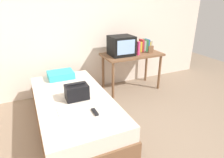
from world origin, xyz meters
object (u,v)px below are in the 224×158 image
object	(u,v)px
bed	(74,113)
pillow	(61,75)
picture_frame	(151,49)
handbag	(77,92)
water_bottle	(138,48)
tv	(121,46)
magazine	(67,111)
remote_dark	(95,112)
book_row	(144,46)
desk	(132,58)

from	to	relation	value
bed	pillow	distance (m)	0.83
picture_frame	handbag	world-z (taller)	picture_frame
bed	water_bottle	bearing A→B (deg)	25.37
tv	picture_frame	world-z (taller)	tv
tv	pillow	bearing A→B (deg)	-177.60
pillow	magazine	distance (m)	1.12
water_bottle	pillow	size ratio (longest dim) A/B	0.61
handbag	bed	bearing A→B (deg)	120.98
water_bottle	remote_dark	world-z (taller)	water_bottle
tv	magazine	world-z (taller)	tv
book_row	remote_dark	world-z (taller)	book_row
water_bottle	handbag	distance (m)	1.63
bed	remote_dark	size ratio (longest dim) A/B	12.82
water_bottle	magazine	world-z (taller)	water_bottle
book_row	picture_frame	bearing A→B (deg)	-78.20
desk	pillow	world-z (taller)	desk
bed	remote_dark	bearing A→B (deg)	-74.37
bed	desk	bearing A→B (deg)	30.57
tv	handbag	xyz separation A→B (m)	(-1.12, -0.89, -0.33)
water_bottle	pillow	world-z (taller)	water_bottle
picture_frame	desk	bearing A→B (deg)	162.86
bed	water_bottle	distance (m)	1.73
book_row	handbag	bearing A→B (deg)	-149.69
desk	water_bottle	world-z (taller)	water_bottle
remote_dark	book_row	bearing A→B (deg)	41.79
tv	remote_dark	bearing A→B (deg)	-127.55
pillow	magazine	bearing A→B (deg)	-97.55
bed	tv	size ratio (longest dim) A/B	4.55
water_bottle	book_row	world-z (taller)	water_bottle
tv	picture_frame	distance (m)	0.62
pillow	tv	bearing A→B (deg)	2.40
water_bottle	magazine	bearing A→B (deg)	-147.41
handbag	magazine	size ratio (longest dim) A/B	1.03
tv	magazine	size ratio (longest dim) A/B	1.52
tv	handbag	size ratio (longest dim) A/B	1.47
desk	picture_frame	bearing A→B (deg)	-17.14
tv	remote_dark	distance (m)	1.73
book_row	magazine	size ratio (longest dim) A/B	1.10
bed	handbag	bearing A→B (deg)	-59.02
desk	magazine	bearing A→B (deg)	-143.15
remote_dark	magazine	bearing A→B (deg)	150.93
magazine	handbag	bearing A→B (deg)	53.01
pillow	remote_dark	size ratio (longest dim) A/B	2.70
water_bottle	book_row	distance (m)	0.35
book_row	picture_frame	xyz separation A→B (m)	(0.04, -0.19, -0.04)
handbag	pillow	bearing A→B (deg)	93.62
tv	magazine	xyz separation A→B (m)	(-1.32, -1.16, -0.43)
handbag	book_row	bearing A→B (deg)	30.31
desk	handbag	world-z (taller)	desk
desk	handbag	distance (m)	1.63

